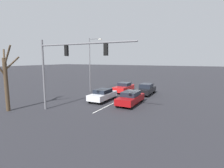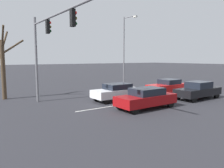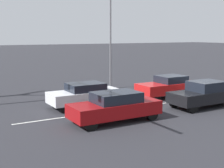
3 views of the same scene
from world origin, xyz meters
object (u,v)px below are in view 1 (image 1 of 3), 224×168
at_px(car_silver_midlane_front, 103,95).
at_px(street_lamp_right_shoulder, 91,61).
at_px(car_red_midlane_second, 124,87).
at_px(car_black_leftlane_second, 146,89).
at_px(bare_tree_near, 6,79).
at_px(car_maroon_leftlane_front, 131,98).
at_px(traffic_signal_gantry, 65,60).

relative_size(car_silver_midlane_front, street_lamp_right_shoulder, 0.53).
bearing_deg(car_red_midlane_second, car_black_leftlane_second, 178.47).
relative_size(car_silver_midlane_front, bare_tree_near, 0.69).
distance_m(car_silver_midlane_front, bare_tree_near, 10.20).
xyz_separation_m(car_silver_midlane_front, car_black_leftlane_second, (-3.57, -6.30, 0.02)).
height_order(car_maroon_leftlane_front, car_black_leftlane_second, car_black_leftlane_second).
bearing_deg(street_lamp_right_shoulder, traffic_signal_gantry, 111.63).
relative_size(traffic_signal_gantry, bare_tree_near, 1.54).
relative_size(car_black_leftlane_second, street_lamp_right_shoulder, 0.57).
xyz_separation_m(car_maroon_leftlane_front, street_lamp_right_shoulder, (8.29, -4.64, 3.98)).
distance_m(car_black_leftlane_second, car_red_midlane_second, 3.50).
distance_m(car_black_leftlane_second, bare_tree_near, 17.27).
relative_size(car_maroon_leftlane_front, car_black_leftlane_second, 0.99).
distance_m(car_maroon_leftlane_front, car_red_midlane_second, 7.38).
height_order(car_maroon_leftlane_front, car_red_midlane_second, car_maroon_leftlane_front).
xyz_separation_m(car_maroon_leftlane_front, car_silver_midlane_front, (3.62, -0.07, -0.00)).
distance_m(traffic_signal_gantry, bare_tree_near, 6.27).
bearing_deg(car_black_leftlane_second, bare_tree_near, 55.02).
distance_m(car_red_midlane_second, bare_tree_near, 15.64).
xyz_separation_m(car_black_leftlane_second, street_lamp_right_shoulder, (8.23, 1.73, 3.97)).
bearing_deg(street_lamp_right_shoulder, car_maroon_leftlane_front, 150.74).
bearing_deg(bare_tree_near, street_lamp_right_shoulder, -97.31).
distance_m(car_red_midlane_second, traffic_signal_gantry, 12.82).
xyz_separation_m(car_black_leftlane_second, traffic_signal_gantry, (4.16, 12.01, 4.16)).
relative_size(car_maroon_leftlane_front, bare_tree_near, 0.72).
bearing_deg(car_maroon_leftlane_front, car_black_leftlane_second, -89.53).
relative_size(car_silver_midlane_front, traffic_signal_gantry, 0.45).
distance_m(car_maroon_leftlane_front, bare_tree_near, 12.70).
xyz_separation_m(car_silver_midlane_front, street_lamp_right_shoulder, (4.67, -4.57, 3.98)).
height_order(car_silver_midlane_front, bare_tree_near, bare_tree_near).
bearing_deg(traffic_signal_gantry, car_red_midlane_second, -93.12).
distance_m(car_silver_midlane_front, car_black_leftlane_second, 7.24).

